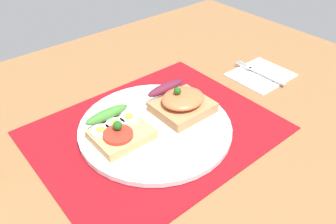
{
  "coord_description": "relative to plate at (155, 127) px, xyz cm",
  "views": [
    {
      "loc": [
        -28.69,
        -37.87,
        39.52
      ],
      "look_at": [
        3.0,
        0.0,
        2.81
      ],
      "focal_mm": 36.16,
      "sensor_mm": 36.0,
      "label": 1
    }
  ],
  "objects": [
    {
      "name": "sandwich_egg_tomato",
      "position": [
        -6.68,
        1.74,
        1.87
      ],
      "size": [
        9.61,
        9.38,
        3.87
      ],
      "color": "tan",
      "rests_on": "plate"
    },
    {
      "name": "fork",
      "position": [
        30.41,
        0.62,
        -0.04
      ],
      "size": [
        1.62,
        13.26,
        0.32
      ],
      "color": "#B7B7BC",
      "rests_on": "napkin"
    },
    {
      "name": "plate",
      "position": [
        0.0,
        0.0,
        0.0
      ],
      "size": [
        27.6,
        27.6,
        1.01
      ],
      "primitive_type": "cylinder",
      "color": "white",
      "rests_on": "placemat"
    },
    {
      "name": "sandwich_salmon",
      "position": [
        6.58,
        0.48,
        2.39
      ],
      "size": [
        10.15,
        10.47,
        5.32
      ],
      "color": "#B67E50",
      "rests_on": "plate"
    },
    {
      "name": "ground_plane",
      "position": [
        0.0,
        0.0,
        -2.4
      ],
      "size": [
        120.0,
        90.0,
        3.2
      ],
      "primitive_type": "cube",
      "color": "olive"
    },
    {
      "name": "napkin",
      "position": [
        30.75,
        0.27,
        -0.5
      ],
      "size": [
        13.0,
        11.11,
        0.6
      ],
      "primitive_type": "cube",
      "color": "white",
      "rests_on": "ground_plane"
    },
    {
      "name": "placemat",
      "position": [
        0.0,
        0.0,
        -0.65
      ],
      "size": [
        41.84,
        33.35,
        0.3
      ],
      "primitive_type": "cube",
      "color": "maroon",
      "rests_on": "ground_plane"
    }
  ]
}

